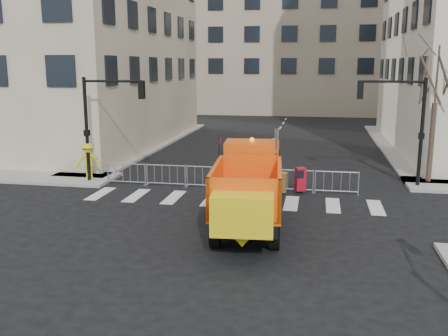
% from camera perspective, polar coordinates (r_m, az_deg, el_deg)
% --- Properties ---
extents(ground, '(120.00, 120.00, 0.00)m').
position_cam_1_polar(ground, '(17.37, -1.66, -8.51)').
color(ground, black).
rests_on(ground, ground).
extents(sidewalk_back, '(64.00, 5.00, 0.15)m').
position_cam_1_polar(sidewalk_back, '(25.37, 2.43, -1.78)').
color(sidewalk_back, gray).
rests_on(sidewalk_back, ground).
extents(building_far, '(30.00, 18.00, 24.00)m').
position_cam_1_polar(building_far, '(68.26, 8.02, 16.71)').
color(building_far, gray).
rests_on(building_far, ground).
extents(traffic_light_left, '(0.18, 0.18, 5.40)m').
position_cam_1_polar(traffic_light_left, '(26.30, -15.42, 4.11)').
color(traffic_light_left, black).
rests_on(traffic_light_left, ground).
extents(traffic_light_right, '(0.18, 0.18, 5.40)m').
position_cam_1_polar(traffic_light_right, '(26.11, 21.65, 3.65)').
color(traffic_light_right, black).
rests_on(traffic_light_right, ground).
extents(crowd_barriers, '(12.60, 0.60, 1.10)m').
position_cam_1_polar(crowd_barriers, '(24.51, 0.40, -1.11)').
color(crowd_barriers, '#9EA0A5').
rests_on(crowd_barriers, ground).
extents(street_tree, '(3.00, 3.00, 7.50)m').
position_cam_1_polar(street_tree, '(27.12, 22.88, 6.06)').
color(street_tree, '#382B21').
rests_on(street_tree, ground).
extents(plow_truck, '(3.35, 9.37, 3.57)m').
position_cam_1_polar(plow_truck, '(18.55, 2.87, -2.07)').
color(plow_truck, black).
rests_on(plow_truck, ground).
extents(cop_a, '(0.73, 0.61, 1.72)m').
position_cam_1_polar(cop_a, '(23.57, 5.67, -0.93)').
color(cop_a, black).
rests_on(cop_a, ground).
extents(cop_b, '(0.95, 0.81, 1.71)m').
position_cam_1_polar(cop_b, '(22.12, 2.81, -1.74)').
color(cop_b, black).
rests_on(cop_b, ground).
extents(cop_c, '(1.00, 0.76, 1.59)m').
position_cam_1_polar(cop_c, '(23.38, 1.15, -1.14)').
color(cop_c, black).
rests_on(cop_c, ground).
extents(worker, '(1.40, 1.01, 1.95)m').
position_cam_1_polar(worker, '(26.60, -15.26, 0.76)').
color(worker, gold).
rests_on(worker, sidewalk_back).
extents(newspaper_box, '(0.57, 0.54, 1.10)m').
position_cam_1_polar(newspaper_box, '(23.83, 8.72, -1.26)').
color(newspaper_box, '#A80C21').
rests_on(newspaper_box, sidewalk_back).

